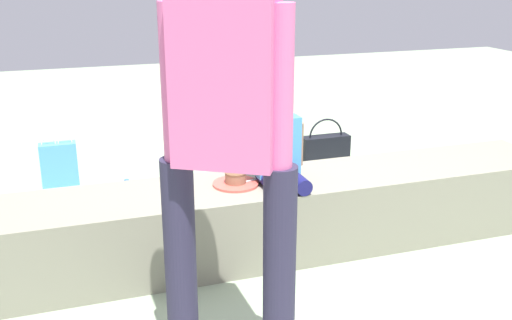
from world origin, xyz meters
The scene contains 12 objects.
ground_plane centered at (0.00, 0.00, 0.00)m, with size 12.00×12.00×0.00m, color #8FA384.
concrete_ledge centered at (0.00, 0.00, 0.19)m, with size 2.87×0.46×0.37m, color gray.
child_seated centered at (-0.10, -0.02, 0.59)m, with size 0.28×0.32×0.48m.
adult_standing centered at (-0.55, -0.76, 0.95)m, with size 0.42×0.33×1.58m.
cake_plate centered at (-0.30, 0.01, 0.40)m, with size 0.22×0.22×0.07m.
gift_bag centered at (-1.10, 1.32, 0.14)m, with size 0.23×0.10×0.33m.
railing_post centered at (0.21, 1.20, 0.52)m, with size 0.36×0.36×1.34m.
water_bottle_near_gift centered at (-0.14, 0.98, 0.11)m, with size 0.07×0.07×0.24m.
water_bottle_far_side centered at (-0.74, 0.66, 0.10)m, with size 0.06×0.06×0.22m.
party_cup_red centered at (0.56, 0.45, 0.05)m, with size 0.09×0.09×0.10m, color red.
cake_box_white centered at (1.19, 0.69, 0.06)m, with size 0.27×0.29×0.11m, color white.
handbag_black_leather centered at (0.65, 1.03, 0.14)m, with size 0.33×0.10×0.37m.
Camera 1 is at (-1.04, -2.54, 1.38)m, focal length 41.78 mm.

